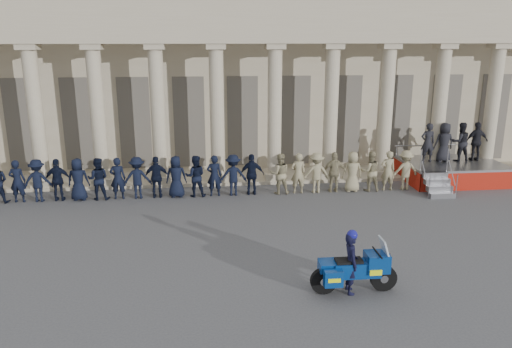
# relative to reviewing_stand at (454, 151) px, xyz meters

# --- Properties ---
(ground) EXTENTS (90.00, 90.00, 0.00)m
(ground) POSITION_rel_reviewing_stand_xyz_m (-9.65, -7.28, -1.42)
(ground) COLOR #444447
(ground) RESTS_ON ground
(building) EXTENTS (40.00, 12.50, 9.00)m
(building) POSITION_rel_reviewing_stand_xyz_m (-9.65, 7.46, 3.11)
(building) COLOR tan
(building) RESTS_ON ground
(officer_rank) EXTENTS (19.93, 0.67, 1.78)m
(officer_rank) POSITION_rel_reviewing_stand_xyz_m (-12.10, -1.13, -0.53)
(officer_rank) COLOR black
(officer_rank) RESTS_ON ground
(reviewing_stand) EXTENTS (4.47, 4.23, 2.74)m
(reviewing_stand) POSITION_rel_reviewing_stand_xyz_m (0.00, 0.00, 0.00)
(reviewing_stand) COLOR gray
(reviewing_stand) RESTS_ON ground
(motorcycle) EXTENTS (2.34, 0.95, 1.50)m
(motorcycle) POSITION_rel_reviewing_stand_xyz_m (-7.69, -9.91, -0.77)
(motorcycle) COLOR black
(motorcycle) RESTS_ON ground
(rider) EXTENTS (0.41, 0.61, 1.77)m
(rider) POSITION_rel_reviewing_stand_xyz_m (-7.82, -9.92, -0.54)
(rider) COLOR black
(rider) RESTS_ON ground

